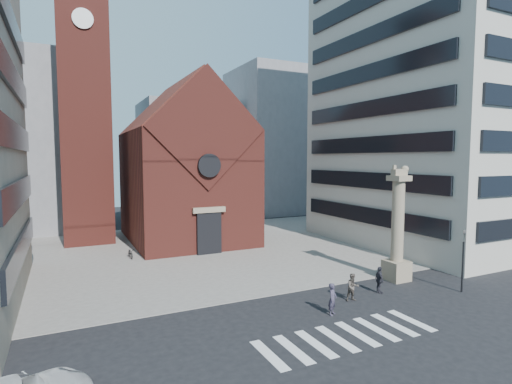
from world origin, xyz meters
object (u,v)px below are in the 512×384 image
Objects in this scene: pedestrian_0 at (333,299)px; pedestrian_2 at (379,280)px; lion_column at (397,235)px; pedestrian_1 at (353,287)px; scooter_0 at (131,253)px; traffic_light at (463,259)px.

pedestrian_0 reaches higher than pedestrian_2.
pedestrian_0 is at bearing -158.29° from lion_column.
lion_column is at bearing -12.38° from pedestrian_0.
pedestrian_0 reaches higher than pedestrian_1.
pedestrian_0 is at bearing -68.19° from scooter_0.
traffic_light is at bearing -48.47° from scooter_0.
traffic_light is 2.42× the size of pedestrian_1.
lion_column is 4.41m from pedestrian_2.
pedestrian_0 is at bearing 126.20° from pedestrian_2.
pedestrian_1 is 2.66m from pedestrian_2.
pedestrian_2 is (5.20, 1.71, -0.03)m from pedestrian_0.
traffic_light reaches higher than scooter_0.
lion_column is 4.88× the size of pedestrian_1.
traffic_light is 5.88m from pedestrian_2.
traffic_light is 2.29× the size of pedestrian_0.
pedestrian_0 is 2.89m from pedestrian_1.
pedestrian_1 is 20.81m from scooter_0.
traffic_light is at bearing -63.54° from lion_column.
pedestrian_2 is (-3.21, -1.64, -2.55)m from lion_column.
lion_column is 2.02× the size of traffic_light.
traffic_light is 2.36× the size of pedestrian_2.
scooter_0 is at bearing 56.87° from pedestrian_2.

